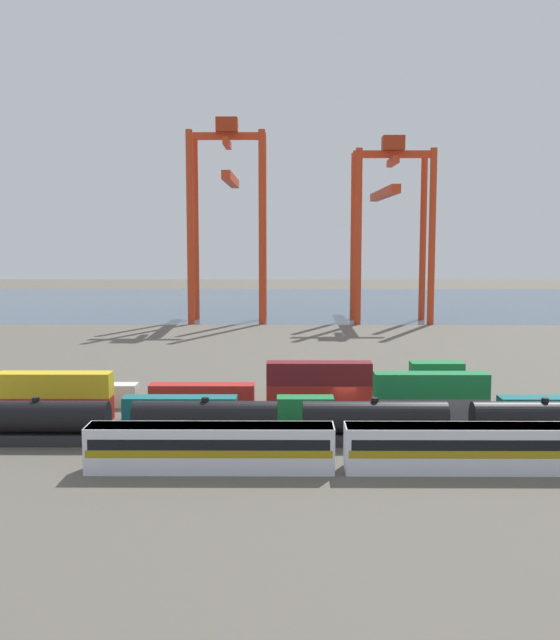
{
  "coord_description": "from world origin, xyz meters",
  "views": [
    {
      "loc": [
        -7.0,
        -83.05,
        19.74
      ],
      "look_at": [
        -7.66,
        30.82,
        6.78
      ],
      "focal_mm": 42.09,
      "sensor_mm": 36.0,
      "label": 1
    }
  ],
  "objects_px": {
    "shipping_container_11": "(436,395)",
    "gantry_crane_west": "(228,200)",
    "shipping_container_3": "(305,409)",
    "gantry_crane_central": "(390,209)",
    "passenger_train": "(469,446)",
    "shipping_container_9": "(319,395)",
    "shipping_container_7": "(85,395)",
    "freight_tank_row": "(290,422)"
  },
  "relations": [
    {
      "from": "shipping_container_7",
      "to": "gantry_crane_central",
      "type": "height_order",
      "value": "gantry_crane_central"
    },
    {
      "from": "passenger_train",
      "to": "gantry_crane_west",
      "type": "distance_m",
      "value": 118.01
    },
    {
      "from": "gantry_crane_central",
      "to": "passenger_train",
      "type": "bearing_deg",
      "value": -94.47
    },
    {
      "from": "freight_tank_row",
      "to": "shipping_container_7",
      "type": "relative_size",
      "value": 5.1
    },
    {
      "from": "freight_tank_row",
      "to": "shipping_container_7",
      "type": "distance_m",
      "value": 28.43
    },
    {
      "from": "passenger_train",
      "to": "shipping_container_9",
      "type": "distance_m",
      "value": 26.45
    },
    {
      "from": "shipping_container_9",
      "to": "gantry_crane_west",
      "type": "height_order",
      "value": "gantry_crane_west"
    },
    {
      "from": "shipping_container_7",
      "to": "shipping_container_9",
      "type": "bearing_deg",
      "value": 0.0
    },
    {
      "from": "shipping_container_3",
      "to": "shipping_container_11",
      "type": "distance_m",
      "value": 16.75
    },
    {
      "from": "passenger_train",
      "to": "gantry_crane_west",
      "type": "relative_size",
      "value": 1.4
    },
    {
      "from": "freight_tank_row",
      "to": "gantry_crane_west",
      "type": "relative_size",
      "value": 1.35
    },
    {
      "from": "shipping_container_3",
      "to": "gantry_crane_central",
      "type": "bearing_deg",
      "value": 77.08
    },
    {
      "from": "gantry_crane_central",
      "to": "gantry_crane_west",
      "type": "bearing_deg",
      "value": -177.69
    },
    {
      "from": "gantry_crane_central",
      "to": "shipping_container_9",
      "type": "bearing_deg",
      "value": -102.79
    },
    {
      "from": "shipping_container_3",
      "to": "shipping_container_7",
      "type": "relative_size",
      "value": 0.5
    },
    {
      "from": "passenger_train",
      "to": "gantry_crane_west",
      "type": "xyz_separation_m",
      "value": [
        -28.26,
        111.71,
        25.46
      ]
    },
    {
      "from": "passenger_train",
      "to": "shipping_container_3",
      "type": "height_order",
      "value": "passenger_train"
    },
    {
      "from": "shipping_container_9",
      "to": "passenger_train",
      "type": "bearing_deg",
      "value": -64.36
    },
    {
      "from": "shipping_container_9",
      "to": "shipping_container_11",
      "type": "bearing_deg",
      "value": 0.0
    },
    {
      "from": "passenger_train",
      "to": "freight_tank_row",
      "type": "relative_size",
      "value": 1.04
    },
    {
      "from": "shipping_container_11",
      "to": "gantry_crane_central",
      "type": "xyz_separation_m",
      "value": [
        6.74,
        89.37,
        24.35
      ]
    },
    {
      "from": "shipping_container_3",
      "to": "gantry_crane_west",
      "type": "distance_m",
      "value": 99.38
    },
    {
      "from": "gantry_crane_central",
      "to": "shipping_container_7",
      "type": "bearing_deg",
      "value": -117.93
    },
    {
      "from": "shipping_container_11",
      "to": "gantry_crane_central",
      "type": "distance_m",
      "value": 92.87
    },
    {
      "from": "shipping_container_11",
      "to": "gantry_crane_west",
      "type": "relative_size",
      "value": 0.13
    },
    {
      "from": "shipping_container_3",
      "to": "shipping_container_11",
      "type": "bearing_deg",
      "value": 23.83
    },
    {
      "from": "gantry_crane_west",
      "to": "shipping_container_11",
      "type": "bearing_deg",
      "value": -70.94
    },
    {
      "from": "shipping_container_9",
      "to": "shipping_container_11",
      "type": "height_order",
      "value": "same"
    },
    {
      "from": "shipping_container_9",
      "to": "gantry_crane_central",
      "type": "bearing_deg",
      "value": 77.21
    },
    {
      "from": "freight_tank_row",
      "to": "shipping_container_11",
      "type": "relative_size",
      "value": 10.21
    },
    {
      "from": "shipping_container_11",
      "to": "shipping_container_7",
      "type": "bearing_deg",
      "value": 180.0
    },
    {
      "from": "shipping_container_3",
      "to": "gantry_crane_central",
      "type": "xyz_separation_m",
      "value": [
        22.06,
        96.14,
        24.35
      ]
    },
    {
      "from": "passenger_train",
      "to": "gantry_crane_west",
      "type": "height_order",
      "value": "gantry_crane_west"
    },
    {
      "from": "passenger_train",
      "to": "shipping_container_3",
      "type": "distance_m",
      "value": 21.6
    },
    {
      "from": "passenger_train",
      "to": "freight_tank_row",
      "type": "distance_m",
      "value": 16.94
    },
    {
      "from": "passenger_train",
      "to": "freight_tank_row",
      "type": "xyz_separation_m",
      "value": [
        -14.91,
        8.04,
        -0.0
      ]
    },
    {
      "from": "passenger_train",
      "to": "shipping_container_11",
      "type": "distance_m",
      "value": 23.94
    },
    {
      "from": "gantry_crane_west",
      "to": "passenger_train",
      "type": "bearing_deg",
      "value": -75.8
    },
    {
      "from": "shipping_container_7",
      "to": "passenger_train",
      "type": "bearing_deg",
      "value": -31.74
    },
    {
      "from": "shipping_container_9",
      "to": "gantry_crane_west",
      "type": "relative_size",
      "value": 0.27
    },
    {
      "from": "passenger_train",
      "to": "gantry_crane_west",
      "type": "bearing_deg",
      "value": 104.2
    },
    {
      "from": "freight_tank_row",
      "to": "gantry_crane_central",
      "type": "distance_m",
      "value": 110.35
    }
  ]
}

